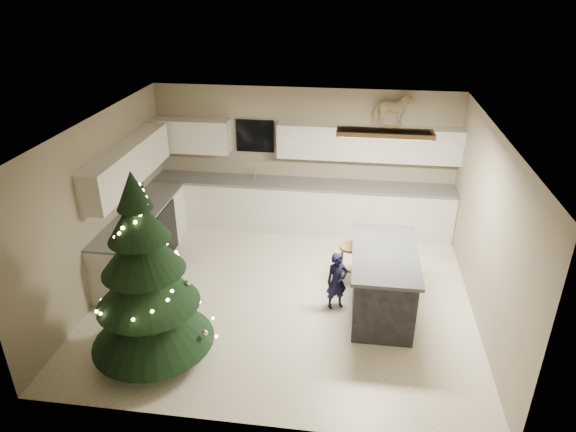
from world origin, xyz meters
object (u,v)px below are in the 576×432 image
(island, at_px, (383,281))
(bar_stool, at_px, (350,255))
(rocking_horse, at_px, (392,110))
(christmas_tree, at_px, (147,286))
(toddler, at_px, (337,281))

(island, height_order, bar_stool, island)
(island, xyz_separation_m, rocking_horse, (0.09, 2.52, 1.81))
(christmas_tree, distance_m, rocking_horse, 5.04)
(island, height_order, rocking_horse, rocking_horse)
(christmas_tree, distance_m, toddler, 2.67)
(island, relative_size, christmas_tree, 0.68)
(bar_stool, xyz_separation_m, christmas_tree, (-2.40, -1.99, 0.53))
(christmas_tree, bearing_deg, island, 25.22)
(christmas_tree, height_order, rocking_horse, rocking_horse)
(bar_stool, height_order, rocking_horse, rocking_horse)
(island, relative_size, bar_stool, 2.55)
(island, xyz_separation_m, christmas_tree, (-2.88, -1.35, 0.55))
(christmas_tree, xyz_separation_m, rocking_horse, (2.97, 3.88, 1.26))
(bar_stool, bearing_deg, toddler, -104.41)
(toddler, relative_size, rocking_horse, 1.27)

